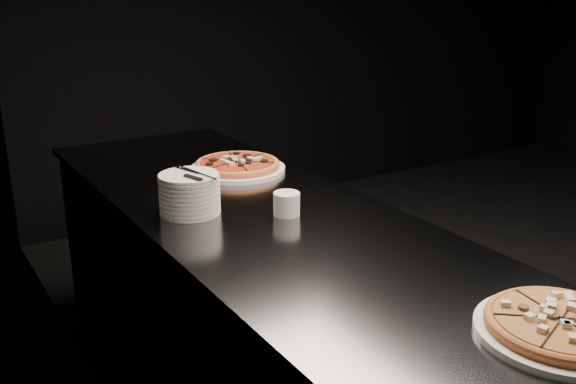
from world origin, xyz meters
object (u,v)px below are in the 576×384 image
counter (276,351)px  ramekin (287,203)px  pizza_mushroom (561,326)px  cutlery (193,174)px  pizza_tomato (238,166)px  plate_stack (190,193)px

counter → ramekin: 0.50m
counter → pizza_mushroom: size_ratio=6.29×
cutlery → ramekin: (0.23, -0.16, -0.09)m
counter → ramekin: ramekin is taller
pizza_mushroom → pizza_tomato: pizza_tomato is taller
plate_stack → pizza_mushroom: bearing=-72.6°
pizza_tomato → pizza_mushroom: bearing=-90.0°
pizza_tomato → plate_stack: plate_stack is taller
counter → plate_stack: size_ratio=13.29×
plate_stack → counter: bearing=-43.6°
pizza_mushroom → ramekin: bearing=96.0°
counter → pizza_tomato: (0.14, 0.50, 0.48)m
pizza_mushroom → plate_stack: 1.12m
counter → pizza_tomato: size_ratio=6.22×
plate_stack → cutlery: (0.01, -0.01, 0.06)m
cutlery → ramekin: cutlery is taller
counter → cutlery: size_ratio=12.39×
plate_stack → ramekin: (0.24, -0.18, -0.02)m
counter → pizza_tomato: bearing=74.4°
plate_stack → ramekin: 0.30m
plate_stack → cutlery: bearing=-62.4°
pizza_mushroom → pizza_tomato: size_ratio=0.99×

